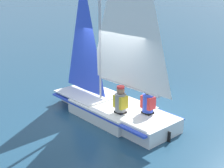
% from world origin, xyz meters
% --- Properties ---
extents(ground_plane, '(260.00, 260.00, 0.00)m').
position_xyz_m(ground_plane, '(0.00, 0.00, 0.00)').
color(ground_plane, navy).
extents(sailboat_main, '(4.27, 1.81, 6.18)m').
position_xyz_m(sailboat_main, '(-0.05, -0.00, 0.92)').
color(sailboat_main, white).
rests_on(sailboat_main, ground_plane).
extents(sailor_helm, '(0.35, 0.32, 1.16)m').
position_xyz_m(sailor_helm, '(-0.68, 0.25, 0.63)').
color(sailor_helm, black).
rests_on(sailor_helm, ground_plane).
extents(sailor_crew, '(0.35, 0.32, 1.16)m').
position_xyz_m(sailor_crew, '(-1.17, -0.30, 0.62)').
color(sailor_crew, black).
rests_on(sailor_crew, ground_plane).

